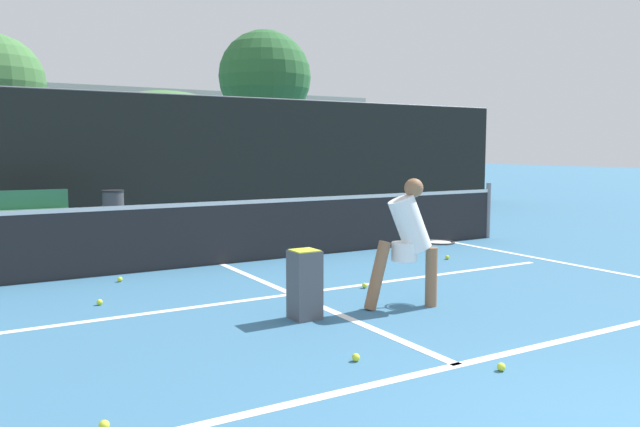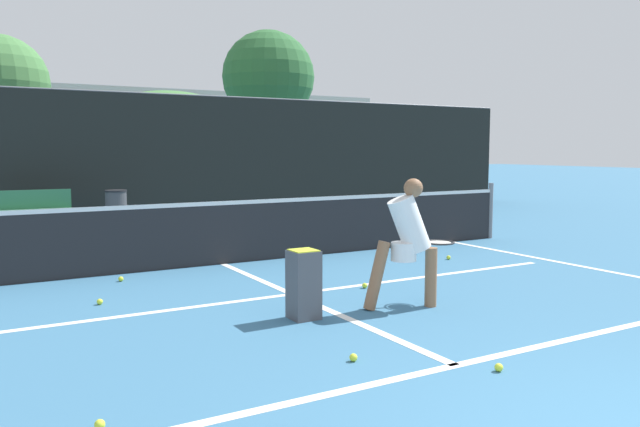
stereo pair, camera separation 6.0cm
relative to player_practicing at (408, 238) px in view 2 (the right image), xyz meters
The scene contains 22 objects.
court_baseline_near 2.00m from the player_practicing, 115.86° to the right, with size 11.00×0.10×0.01m, color white.
court_service_line 1.61m from the player_practicing, 124.44° to the left, with size 8.25×0.10×0.01m, color white.
court_center_mark 1.42m from the player_practicing, 132.07° to the left, with size 0.10×5.10×0.01m, color white.
court_sideline_right 3.89m from the player_practicing, 13.52° to the left, with size 0.10×6.10×0.01m, color white.
net 3.54m from the player_practicing, 103.15° to the left, with size 11.09×0.09×1.07m.
fence_back 10.08m from the player_practicing, 94.59° to the left, with size 24.00×0.06×3.08m.
player_practicing is the anchor object (origin of this frame).
tennis_ball_scattered_0 3.22m from the player_practicing, 40.28° to the left, with size 0.07×0.07×0.07m, color #D1E033.
tennis_ball_scattered_1 2.15m from the player_practicing, 107.38° to the right, with size 0.07×0.07×0.07m, color #D1E033.
tennis_ball_scattered_2 3.84m from the player_practicing, 157.75° to the right, with size 0.07×0.07×0.07m, color #D1E033.
tennis_ball_scattered_3 1.26m from the player_practicing, 82.79° to the left, with size 0.07×0.07×0.07m, color #D1E033.
tennis_ball_scattered_5 2.01m from the player_practicing, 141.31° to the right, with size 0.07×0.07×0.07m, color #D1E033.
tennis_ball_scattered_7 3.48m from the player_practicing, 148.00° to the left, with size 0.07×0.07×0.07m, color #D1E033.
tennis_ball_scattered_9 3.87m from the player_practicing, 129.43° to the left, with size 0.07×0.07×0.07m, color #D1E033.
tennis_ball_scattered_10 1.01m from the player_practicing, 88.96° to the left, with size 0.07×0.07×0.07m, color #D1E033.
ball_hopper 1.26m from the player_practicing, behind, with size 0.28×0.28×0.71m.
courtside_bench 9.48m from the player_practicing, 107.72° to the left, with size 1.57×0.45×0.86m.
trash_bin 8.91m from the player_practicing, 97.85° to the left, with size 0.48×0.48×0.82m.
parked_car 12.93m from the player_practicing, 78.51° to the left, with size 1.85×4.31×1.32m.
tree_west 14.71m from the player_practicing, 83.54° to the left, with size 3.02×3.02×3.55m.
tree_mid 18.41m from the player_practicing, 69.44° to the left, with size 3.56×3.56×6.26m.
building_far 27.04m from the player_practicing, 91.71° to the left, with size 36.00×2.40×4.72m, color beige.
Camera 2 is at (-3.35, -1.41, 1.73)m, focal length 35.00 mm.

